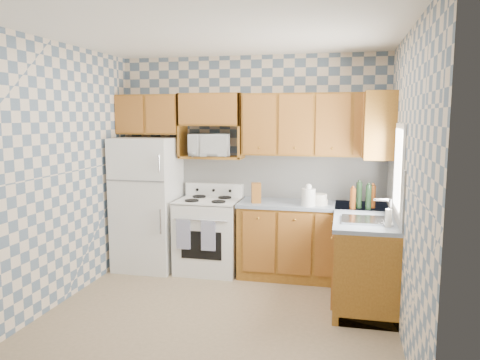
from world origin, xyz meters
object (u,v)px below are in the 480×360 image
stove_body (209,236)px  microwave (209,145)px  refrigerator (148,203)px  electric_kettle (308,197)px

stove_body → microwave: size_ratio=1.75×
refrigerator → stove_body: size_ratio=1.87×
microwave → stove_body: bearing=-94.0°
stove_body → electric_kettle: (1.25, -0.16, 0.57)m
stove_body → electric_kettle: size_ratio=4.42×
electric_kettle → microwave: bearing=166.7°
refrigerator → stove_body: refrigerator is taller
stove_body → refrigerator: bearing=-178.2°
microwave → refrigerator: bearing=178.1°
microwave → electric_kettle: microwave is taller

